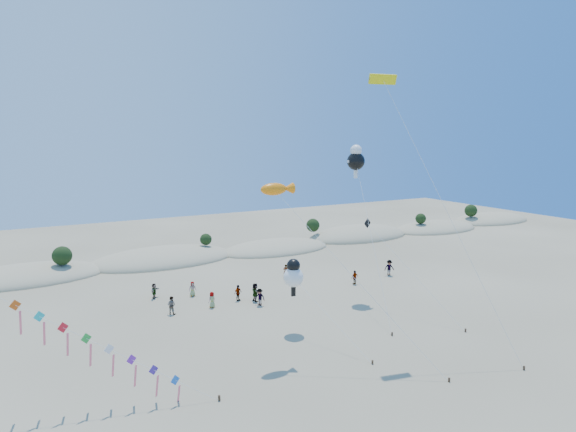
{
  "coord_description": "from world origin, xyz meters",
  "views": [
    {
      "loc": [
        -14.68,
        -16.67,
        15.84
      ],
      "look_at": [
        1.86,
        14.0,
        10.24
      ],
      "focal_mm": 30.0,
      "sensor_mm": 36.0,
      "label": 1
    }
  ],
  "objects": [
    {
      "name": "cartoon_kite_low",
      "position": [
        3.85,
        16.74,
        4.82
      ],
      "size": [
        2.86,
        8.93,
        6.16
      ],
      "color": "#3F2D1E",
      "rests_on": "ground"
    },
    {
      "name": "parafoil_kite",
      "position": [
        9.18,
        12.27,
        19.77
      ],
      "size": [
        6.62,
        9.97,
        20.62
      ],
      "color": "#3F2D1E",
      "rests_on": "ground"
    },
    {
      "name": "cartoon_kite_high",
      "position": [
        14.2,
        22.57,
        13.84
      ],
      "size": [
        4.87,
        11.59,
        15.29
      ],
      "color": "#3F2D1E",
      "rests_on": "ground"
    },
    {
      "name": "fish_kite",
      "position": [
        1.11,
        14.17,
        12.21
      ],
      "size": [
        8.97,
        10.44,
        12.72
      ],
      "color": "#3F2D1E",
      "rests_on": "ground"
    },
    {
      "name": "dune_ridge",
      "position": [
        1.06,
        45.14,
        0.11
      ],
      "size": [
        145.3,
        11.49,
        5.57
      ],
      "color": "gray",
      "rests_on": "ground"
    },
    {
      "name": "beachgoers",
      "position": [
        5.66,
        26.16,
        0.84
      ],
      "size": [
        27.47,
        8.27,
        1.84
      ],
      "color": "slate",
      "rests_on": "ground"
    },
    {
      "name": "dark_kite",
      "position": [
        14.51,
        17.26,
        5.71
      ],
      "size": [
        2.9,
        10.61,
        8.27
      ],
      "color": "#3F2D1E",
      "rests_on": "ground"
    }
  ]
}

